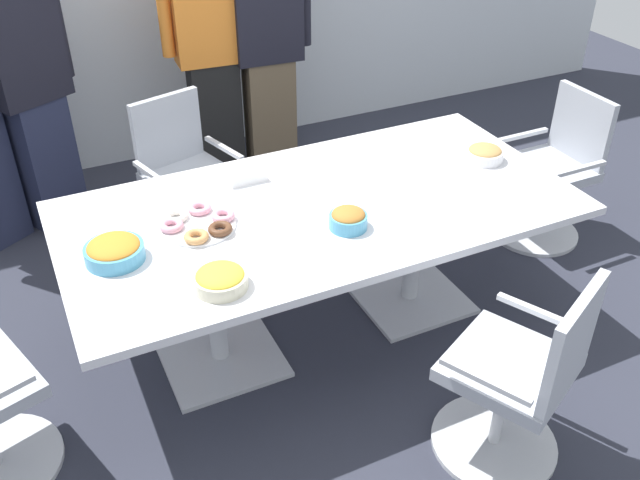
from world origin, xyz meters
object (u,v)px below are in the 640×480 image
(office_chair_3, at_px, (519,383))
(snack_bowl_chips_orange, at_px, (114,250))
(snack_bowl_pretzels, at_px, (348,219))
(person_standing_1, at_px, (30,87))
(person_standing_2, at_px, (210,47))
(conference_table, at_px, (320,227))
(office_chair_1, at_px, (187,184))
(snack_bowl_cookies, at_px, (485,153))
(snack_bowl_chips_yellow, at_px, (220,279))
(person_standing_3, at_px, (267,46))
(office_chair_0, at_px, (552,175))
(napkin_pile, at_px, (243,173))
(donut_platter, at_px, (198,223))

(office_chair_3, bearing_deg, snack_bowl_chips_orange, 115.29)
(snack_bowl_pretzels, bearing_deg, snack_bowl_chips_orange, 168.59)
(person_standing_1, height_order, person_standing_2, person_standing_2)
(conference_table, xyz_separation_m, snack_bowl_chips_orange, (-0.96, -0.03, 0.17))
(snack_bowl_chips_orange, bearing_deg, office_chair_1, 61.74)
(person_standing_2, height_order, snack_bowl_cookies, person_standing_2)
(snack_bowl_chips_yellow, bearing_deg, snack_bowl_chips_orange, 132.42)
(person_standing_3, height_order, snack_bowl_cookies, person_standing_3)
(person_standing_3, height_order, snack_bowl_chips_orange, person_standing_3)
(office_chair_0, distance_m, office_chair_3, 1.83)
(office_chair_3, xyz_separation_m, snack_bowl_chips_orange, (-1.33, 1.04, 0.39))
(office_chair_0, relative_size, snack_bowl_chips_yellow, 4.20)
(office_chair_0, xyz_separation_m, napkin_pile, (-1.90, 0.19, 0.37))
(napkin_pile, bearing_deg, snack_bowl_chips_orange, -148.70)
(person_standing_2, distance_m, napkin_pile, 1.36)
(snack_bowl_pretzels, relative_size, snack_bowl_chips_orange, 0.69)
(snack_bowl_cookies, xyz_separation_m, donut_platter, (-1.54, 0.02, -0.02))
(person_standing_1, xyz_separation_m, snack_bowl_chips_orange, (0.11, -1.71, -0.12))
(snack_bowl_cookies, bearing_deg, person_standing_2, 118.66)
(person_standing_1, bearing_deg, office_chair_0, 123.96)
(office_chair_1, bearing_deg, snack_bowl_chips_yellow, 63.93)
(conference_table, relative_size, snack_bowl_cookies, 12.41)
(office_chair_1, bearing_deg, donut_platter, 62.28)
(person_standing_1, xyz_separation_m, snack_bowl_cookies, (2.04, -1.64, -0.13))
(snack_bowl_chips_yellow, height_order, napkin_pile, snack_bowl_chips_yellow)
(donut_platter, bearing_deg, conference_table, -5.81)
(conference_table, xyz_separation_m, snack_bowl_pretzels, (0.03, -0.23, 0.17))
(person_standing_1, xyz_separation_m, snack_bowl_chips_yellow, (0.44, -2.08, -0.13))
(office_chair_0, height_order, person_standing_1, person_standing_1)
(snack_bowl_cookies, relative_size, snack_bowl_chips_yellow, 0.89)
(person_standing_2, bearing_deg, donut_platter, 73.77)
(person_standing_3, relative_size, snack_bowl_chips_yellow, 8.38)
(person_standing_1, relative_size, person_standing_3, 0.97)
(person_standing_1, distance_m, donut_platter, 1.70)
(office_chair_3, bearing_deg, conference_table, 82.36)
(conference_table, bearing_deg, office_chair_3, -71.03)
(person_standing_3, relative_size, donut_platter, 5.34)
(snack_bowl_cookies, bearing_deg, person_standing_3, 109.02)
(person_standing_1, height_order, snack_bowl_pretzels, person_standing_1)
(office_chair_1, distance_m, napkin_pile, 0.78)
(office_chair_0, distance_m, person_standing_1, 3.14)
(office_chair_0, distance_m, snack_bowl_pretzels, 1.75)
(conference_table, distance_m, office_chair_1, 1.16)
(office_chair_1, bearing_deg, snack_bowl_cookies, 125.91)
(office_chair_3, distance_m, donut_platter, 1.52)
(person_standing_2, distance_m, snack_bowl_pretzels, 1.96)
(person_standing_3, xyz_separation_m, snack_bowl_cookies, (0.56, -1.62, -0.16))
(office_chair_1, bearing_deg, person_standing_3, -159.31)
(office_chair_1, bearing_deg, office_chair_0, 141.09)
(office_chair_0, bearing_deg, office_chair_1, 66.80)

